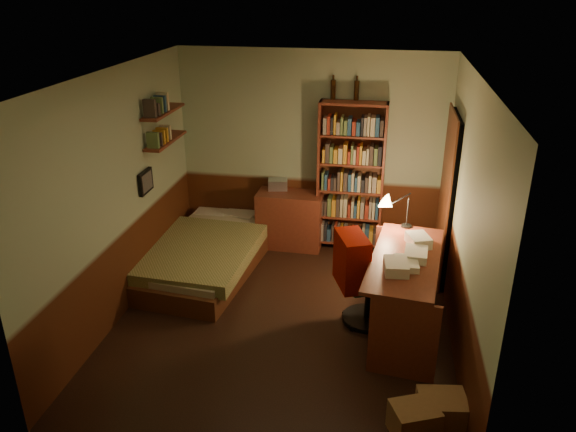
% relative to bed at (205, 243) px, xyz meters
% --- Properties ---
extents(floor, '(3.50, 4.00, 0.02)m').
position_rel_bed_xyz_m(floor, '(1.18, -0.97, -0.34)').
color(floor, black).
rests_on(floor, ground).
extents(ceiling, '(3.50, 4.00, 0.02)m').
position_rel_bed_xyz_m(ceiling, '(1.18, -0.97, 2.28)').
color(ceiling, silver).
rests_on(ceiling, wall_back).
extents(wall_back, '(3.50, 0.02, 2.60)m').
position_rel_bed_xyz_m(wall_back, '(1.18, 1.04, 0.97)').
color(wall_back, '#94A585').
rests_on(wall_back, ground).
extents(wall_left, '(0.02, 4.00, 2.60)m').
position_rel_bed_xyz_m(wall_left, '(-0.58, -0.97, 0.97)').
color(wall_left, '#94A585').
rests_on(wall_left, ground).
extents(wall_right, '(0.02, 4.00, 2.60)m').
position_rel_bed_xyz_m(wall_right, '(2.94, -0.97, 0.97)').
color(wall_right, '#94A585').
rests_on(wall_right, ground).
extents(wall_front, '(3.50, 0.02, 2.60)m').
position_rel_bed_xyz_m(wall_front, '(1.18, -2.98, 0.97)').
color(wall_front, '#94A585').
rests_on(wall_front, ground).
extents(doorway, '(0.06, 0.90, 2.00)m').
position_rel_bed_xyz_m(doorway, '(2.90, 0.33, 0.67)').
color(doorway, black).
rests_on(doorway, ground).
extents(door_trim, '(0.02, 0.98, 2.08)m').
position_rel_bed_xyz_m(door_trim, '(2.87, 0.33, 0.67)').
color(door_trim, '#4B2514').
rests_on(door_trim, ground).
extents(bed, '(1.43, 2.34, 0.66)m').
position_rel_bed_xyz_m(bed, '(0.00, 0.00, 0.00)').
color(bed, olive).
rests_on(bed, ground).
extents(dresser, '(0.87, 0.45, 0.77)m').
position_rel_bed_xyz_m(dresser, '(0.94, 0.79, 0.05)').
color(dresser, maroon).
rests_on(dresser, ground).
extents(mini_stereo, '(0.29, 0.24, 0.14)m').
position_rel_bed_xyz_m(mini_stereo, '(0.75, 0.92, 0.51)').
color(mini_stereo, '#B2B2B7').
rests_on(mini_stereo, dresser).
extents(bookshelf, '(0.86, 0.29, 1.99)m').
position_rel_bed_xyz_m(bookshelf, '(1.73, 0.88, 0.67)').
color(bookshelf, maroon).
rests_on(bookshelf, ground).
extents(bottle_left, '(0.08, 0.08, 0.24)m').
position_rel_bed_xyz_m(bottle_left, '(1.45, 0.99, 1.78)').
color(bottle_left, black).
rests_on(bottle_left, bookshelf).
extents(bottle_right, '(0.08, 0.08, 0.24)m').
position_rel_bed_xyz_m(bottle_right, '(1.74, 0.99, 1.78)').
color(bottle_right, black).
rests_on(bottle_right, bookshelf).
extents(desk, '(0.84, 1.65, 0.85)m').
position_rel_bed_xyz_m(desk, '(2.42, -0.96, 0.09)').
color(desk, maroon).
rests_on(desk, ground).
extents(paper_stack, '(0.28, 0.33, 0.11)m').
position_rel_bed_xyz_m(paper_stack, '(2.54, -0.65, 0.57)').
color(paper_stack, silver).
rests_on(paper_stack, desk).
extents(desk_lamp, '(0.23, 0.23, 0.67)m').
position_rel_bed_xyz_m(desk_lamp, '(2.43, -0.21, 0.85)').
color(desk_lamp, black).
rests_on(desk_lamp, desk).
extents(office_chair, '(0.67, 0.63, 1.07)m').
position_rel_bed_xyz_m(office_chair, '(2.07, -0.87, 0.21)').
color(office_chair, '#2C4E33').
rests_on(office_chair, ground).
extents(red_jacket, '(0.37, 0.52, 0.56)m').
position_rel_bed_xyz_m(red_jacket, '(1.80, -0.77, 1.02)').
color(red_jacket, '#A71100').
rests_on(red_jacket, office_chair).
extents(wall_shelf_lower, '(0.20, 0.90, 0.03)m').
position_rel_bed_xyz_m(wall_shelf_lower, '(-0.46, 0.13, 1.27)').
color(wall_shelf_lower, maroon).
rests_on(wall_shelf_lower, wall_left).
extents(wall_shelf_upper, '(0.20, 0.90, 0.03)m').
position_rel_bed_xyz_m(wall_shelf_upper, '(-0.46, 0.13, 1.62)').
color(wall_shelf_upper, maroon).
rests_on(wall_shelf_upper, wall_left).
extents(framed_picture, '(0.04, 0.32, 0.26)m').
position_rel_bed_xyz_m(framed_picture, '(-0.54, -0.37, 0.92)').
color(framed_picture, black).
rests_on(framed_picture, wall_left).
extents(cardboard_box_a, '(0.45, 0.41, 0.27)m').
position_rel_bed_xyz_m(cardboard_box_a, '(2.52, -2.43, -0.19)').
color(cardboard_box_a, '#9A7247').
rests_on(cardboard_box_a, ground).
extents(cardboard_box_b, '(0.42, 0.37, 0.27)m').
position_rel_bed_xyz_m(cardboard_box_b, '(2.74, -2.28, -0.19)').
color(cardboard_box_b, '#9A7247').
rests_on(cardboard_box_b, ground).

